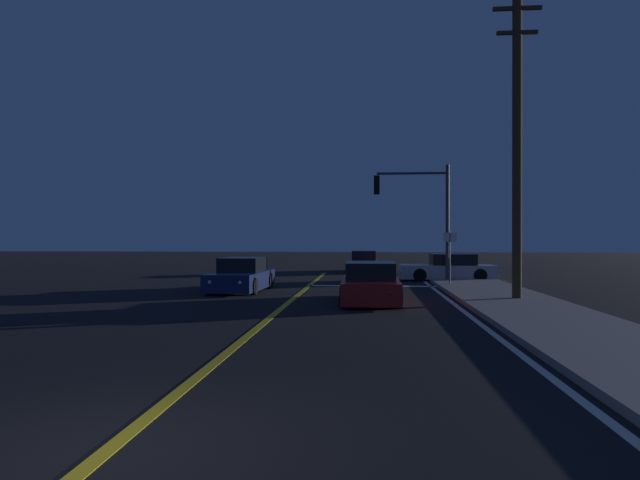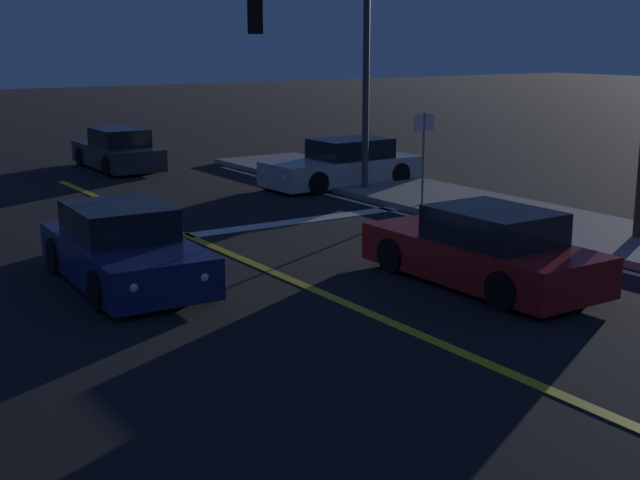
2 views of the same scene
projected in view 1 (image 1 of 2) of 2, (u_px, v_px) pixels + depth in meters
name	position (u px, v px, depth m)	size (l,w,h in m)	color
ground_plane	(101.00, 457.00, 5.35)	(160.00, 160.00, 0.00)	black
sidewalk_right	(536.00, 313.00, 15.11)	(3.20, 37.53, 0.15)	gray
lane_line_center	(277.00, 312.00, 15.73)	(0.20, 35.44, 0.01)	gold
lane_line_edge_right	(468.00, 314.00, 15.27)	(0.16, 35.44, 0.01)	silver
stop_bar	(372.00, 286.00, 24.38)	(5.62, 0.50, 0.01)	silver
car_distant_tail_red	(370.00, 285.00, 18.20)	(1.94, 4.51, 1.34)	maroon
car_following_oncoming_charcoal	(364.00, 263.00, 34.73)	(1.84, 4.28, 1.34)	#2D2D33
car_far_approaching_navy	(241.00, 277.00, 22.13)	(2.10, 4.37, 1.34)	navy
car_side_waiting_silver	(448.00, 269.00, 27.65)	(4.77, 1.95, 1.34)	#B2B5BA
traffic_signal_near_right	(420.00, 204.00, 26.46)	(3.61, 0.28, 5.66)	#38383D
utility_pole_right	(517.00, 141.00, 18.17)	(1.58, 0.31, 10.32)	#42301E
street_sign_corner	(450.00, 250.00, 23.59)	(0.56, 0.09, 2.42)	slate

